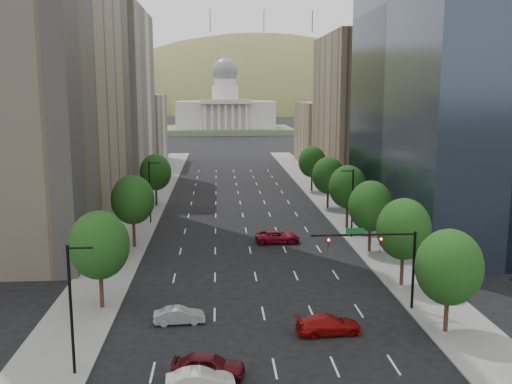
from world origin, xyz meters
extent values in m
cube|color=slate|center=(-15.50, 60.00, 0.07)|extent=(6.00, 200.00, 0.15)
cube|color=slate|center=(15.50, 60.00, 0.07)|extent=(6.00, 200.00, 0.15)
cube|color=beige|center=(-25.00, 103.00, 17.50)|extent=(14.00, 30.00, 35.00)
cube|color=beige|center=(-25.00, 136.00, 9.00)|extent=(14.00, 26.00, 18.00)
cube|color=black|center=(26.00, 58.00, 30.00)|extent=(16.00, 38.00, 60.00)
cube|color=#8C7759|center=(25.00, 100.00, 15.00)|extent=(14.00, 30.00, 30.00)
cube|color=#8C7759|center=(25.00, 133.00, 8.00)|extent=(14.00, 26.00, 16.00)
cylinder|color=#382316|center=(14.00, 25.00, 1.88)|extent=(0.36, 0.36, 3.75)
ellipsoid|color=#103D14|center=(14.00, 25.00, 5.40)|extent=(5.20, 5.20, 5.98)
cylinder|color=#382316|center=(14.00, 36.00, 2.00)|extent=(0.36, 0.36, 4.00)
ellipsoid|color=#103D14|center=(14.00, 36.00, 5.76)|extent=(5.20, 5.20, 5.98)
cylinder|color=#382316|center=(14.00, 48.00, 1.95)|extent=(0.36, 0.36, 3.90)
ellipsoid|color=#103D14|center=(14.00, 48.00, 5.62)|extent=(5.20, 5.20, 5.98)
cylinder|color=#382316|center=(14.00, 60.00, 2.05)|extent=(0.36, 0.36, 4.10)
ellipsoid|color=#103D14|center=(14.00, 60.00, 5.90)|extent=(5.20, 5.20, 5.98)
cylinder|color=#382316|center=(14.00, 74.00, 1.90)|extent=(0.36, 0.36, 3.80)
ellipsoid|color=#103D14|center=(14.00, 74.00, 5.47)|extent=(5.20, 5.20, 5.98)
cylinder|color=#382316|center=(14.00, 90.00, 2.00)|extent=(0.36, 0.36, 4.00)
ellipsoid|color=#103D14|center=(14.00, 90.00, 5.76)|extent=(5.20, 5.20, 5.98)
cylinder|color=#382316|center=(-14.00, 32.00, 2.00)|extent=(0.36, 0.36, 4.00)
ellipsoid|color=#103D14|center=(-14.00, 32.00, 5.76)|extent=(5.20, 5.20, 5.98)
cylinder|color=#382316|center=(-14.00, 52.00, 2.08)|extent=(0.36, 0.36, 4.15)
ellipsoid|color=#103D14|center=(-14.00, 52.00, 5.98)|extent=(5.20, 5.20, 5.98)
cylinder|color=#382316|center=(-14.00, 78.00, 1.98)|extent=(0.36, 0.36, 3.95)
ellipsoid|color=#103D14|center=(-14.00, 78.00, 5.69)|extent=(5.20, 5.20, 5.98)
cylinder|color=black|center=(13.50, 55.00, 4.50)|extent=(0.20, 0.20, 9.00)
cylinder|color=black|center=(12.70, 55.00, 8.80)|extent=(1.60, 0.14, 0.14)
cylinder|color=black|center=(-13.50, 20.00, 4.50)|extent=(0.20, 0.20, 9.00)
cylinder|color=black|center=(-12.70, 20.00, 8.80)|extent=(1.60, 0.14, 0.14)
cylinder|color=black|center=(-13.50, 65.00, 4.50)|extent=(0.20, 0.20, 9.00)
cylinder|color=black|center=(-12.70, 65.00, 8.80)|extent=(1.60, 0.14, 0.14)
cylinder|color=black|center=(13.00, 30.00, 3.50)|extent=(0.24, 0.24, 7.00)
cylinder|color=black|center=(8.50, 30.00, 6.80)|extent=(9.00, 0.18, 0.18)
imported|color=black|center=(10.00, 30.00, 6.25)|extent=(0.18, 0.22, 1.10)
imported|color=black|center=(5.50, 30.00, 6.25)|extent=(0.18, 0.22, 1.10)
sphere|color=#FF0C07|center=(10.00, 29.82, 6.45)|extent=(0.20, 0.20, 0.20)
sphere|color=#FF0C07|center=(5.50, 29.82, 6.45)|extent=(0.20, 0.20, 0.20)
cube|color=#0C591E|center=(7.80, 30.00, 7.15)|extent=(1.60, 0.06, 0.45)
cube|color=#596647|center=(0.00, 250.00, 1.25)|extent=(60.00, 40.00, 2.50)
cube|color=silver|center=(0.00, 250.00, 8.50)|extent=(44.00, 26.00, 12.00)
cube|color=silver|center=(0.00, 236.00, 14.50)|extent=(22.00, 4.00, 2.00)
cylinder|color=silver|center=(0.00, 250.00, 18.00)|extent=(12.00, 12.00, 7.00)
cylinder|color=silver|center=(0.00, 250.00, 23.00)|extent=(9.60, 9.60, 3.00)
sphere|color=slate|center=(0.00, 250.00, 28.10)|extent=(11.60, 11.60, 11.60)
cylinder|color=silver|center=(0.00, 250.00, 33.95)|extent=(1.80, 1.80, 2.50)
ellipsoid|color=olive|center=(-140.00, 560.00, -33.25)|extent=(380.00, 342.00, 190.00)
ellipsoid|color=olive|center=(40.00, 600.00, -42.00)|extent=(440.00, 396.00, 240.00)
ellipsoid|color=olive|center=(210.00, 640.00, -35.00)|extent=(360.00, 324.00, 200.00)
cylinder|color=black|center=(-10.00, 590.00, 90.00)|extent=(0.80, 0.80, 22.00)
cylinder|color=black|center=(45.00, 590.00, 90.00)|extent=(0.80, 0.80, 22.00)
cylinder|color=black|center=(95.00, 590.00, 90.00)|extent=(0.80, 0.80, 22.00)
imported|color=silver|center=(-5.00, 17.26, 0.72)|extent=(4.50, 1.87, 1.45)
imported|color=maroon|center=(4.79, 25.49, 0.75)|extent=(5.35, 2.63, 1.50)
imported|color=#450B12|center=(-4.53, 19.05, 0.84)|extent=(5.14, 2.61, 1.67)
imported|color=#A7A7AD|center=(-7.04, 28.32, 0.69)|extent=(4.28, 1.84, 1.37)
imported|color=maroon|center=(3.61, 53.21, 0.78)|extent=(5.70, 2.74, 1.57)
camera|label=1|loc=(-3.74, -16.59, 18.75)|focal=40.32mm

